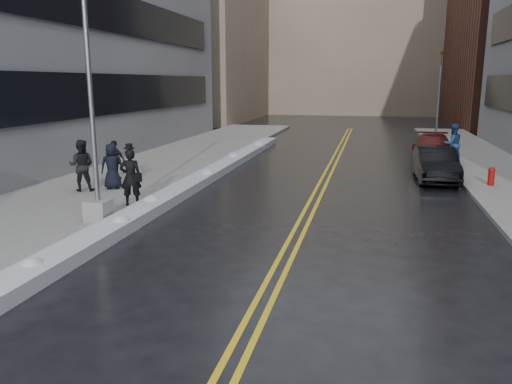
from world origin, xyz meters
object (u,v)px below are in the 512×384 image
Objects in this scene: lamppost at (94,139)px; traffic_signal at (439,93)px; fire_hydrant at (491,175)px; car_maroon at (433,149)px; pedestrian_east at (453,144)px; pedestrian_fedora at (131,177)px; pedestrian_d at (115,160)px; pedestrian_c at (112,166)px; car_black at (436,164)px; pedestrian_b at (82,165)px.

lamppost is 24.98m from traffic_signal.
car_maroon reaches higher than fire_hydrant.
pedestrian_east is at bearing 98.01° from fire_hydrant.
pedestrian_fedora reaches higher than fire_hydrant.
fire_hydrant is 0.45× the size of pedestrian_d.
fire_hydrant is 0.37× the size of pedestrian_east.
pedestrian_d is (-2.67, 3.87, -0.12)m from pedestrian_fedora.
lamppost is 2.39m from pedestrian_fedora.
lamppost is 1.27× the size of traffic_signal.
pedestrian_c is at bearing -164.54° from fire_hydrant.
pedestrian_c is 1.06× the size of pedestrian_d.
car_maroon is at bearing -140.16° from pedestrian_d.
pedestrian_d is at bearing -166.31° from car_black.
car_black is at bearing 53.20° from pedestrian_east.
pedestrian_c is at bearing -70.04° from pedestrian_fedora.
traffic_signal is 22.59m from pedestrian_c.
pedestrian_c is at bearing -158.43° from car_black.
pedestrian_east is 1.29m from car_maroon.
pedestrian_east is (14.26, 9.69, 0.03)m from pedestrian_b.
pedestrian_d is (0.13, 2.23, -0.14)m from pedestrian_b.
pedestrian_d is (-2.57, 5.76, -1.57)m from lamppost.
pedestrian_d is at bearing -171.44° from fire_hydrant.
car_black is at bearing 179.50° from pedestrian_c.
car_maroon is at bearing -151.50° from pedestrian_fedora.
pedestrian_c is (-1.88, 2.21, -0.07)m from pedestrian_fedora.
fire_hydrant is (12.30, 8.00, -1.98)m from lamppost.
fire_hydrant is 14.30m from traffic_signal.
car_black reaches higher than fire_hydrant.
pedestrian_east is at bearing 72.01° from car_black.
traffic_signal is 23.38m from pedestrian_fedora.
car_black is (12.92, 3.44, -0.24)m from pedestrian_d.
lamppost is at bearing -124.29° from car_maroon.
lamppost is 6.50m from pedestrian_d.
pedestrian_c is at bearing -164.32° from pedestrian_b.
pedestrian_b is 0.97× the size of pedestrian_east.
car_maroon reaches higher than car_black.
lamppost reaches higher than car_maroon.
traffic_signal reaches higher than pedestrian_b.
traffic_signal is at bearing -144.35° from pedestrian_b.
car_black is (-1.45, -12.80, -2.68)m from traffic_signal.
pedestrian_fedora is at bearing -153.42° from fire_hydrant.
fire_hydrant is 6.37m from car_maroon.
car_maroon is at bearing -71.45° from pedestrian_east.
pedestrian_c is (-1.78, 4.11, -1.52)m from lamppost.
lamppost reaches higher than fire_hydrant.
fire_hydrant is 0.17× the size of car_black.
pedestrian_east reaches higher than fire_hydrant.
lamppost is 17.63m from pedestrian_east.
car_black is at bearing -172.74° from pedestrian_b.
lamppost reaches higher than pedestrian_east.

